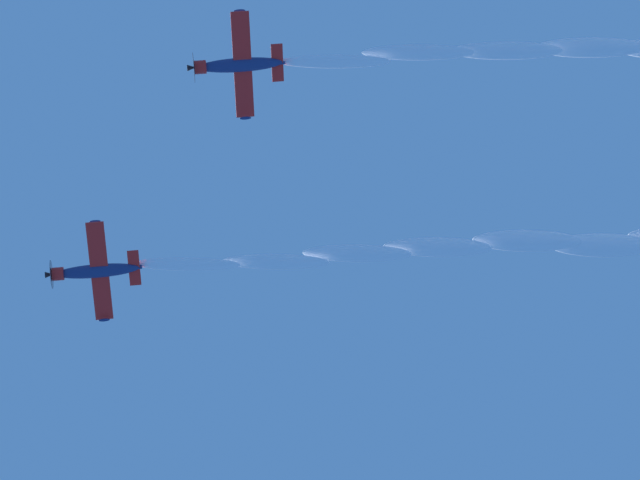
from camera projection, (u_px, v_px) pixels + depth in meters
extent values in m
ellipsoid|color=navy|center=(97.00, 271.00, 89.32)|extent=(5.54, 4.33, 1.78)
cylinder|color=red|center=(58.00, 274.00, 88.98)|extent=(1.30, 1.35, 1.10)
cone|color=black|center=(50.00, 275.00, 88.91)|extent=(0.82, 0.78, 0.56)
cylinder|color=#3F3F47|center=(52.00, 274.00, 88.93)|extent=(1.41, 1.97, 2.17)
cube|color=red|center=(100.00, 271.00, 89.20)|extent=(5.46, 6.97, 0.67)
ellipsoid|color=navy|center=(95.00, 222.00, 88.04)|extent=(0.81, 0.67, 0.34)
ellipsoid|color=navy|center=(104.00, 320.00, 90.36)|extent=(0.81, 0.67, 0.34)
cube|color=red|center=(134.00, 268.00, 89.68)|extent=(2.25, 2.70, 0.33)
cube|color=navy|center=(135.00, 266.00, 90.12)|extent=(0.96, 0.78, 1.14)
ellipsoid|color=#1E232D|center=(93.00, 270.00, 89.64)|extent=(1.53, 1.36, 0.80)
ellipsoid|color=navy|center=(240.00, 65.00, 86.93)|extent=(5.53, 4.33, 1.79)
cylinder|color=red|center=(200.00, 67.00, 86.61)|extent=(1.27, 1.38, 1.13)
cone|color=black|center=(192.00, 68.00, 86.54)|extent=(0.81, 0.79, 0.57)
cylinder|color=#3F3F47|center=(194.00, 68.00, 86.55)|extent=(1.35, 2.03, 2.25)
cube|color=red|center=(243.00, 65.00, 86.81)|extent=(5.44, 6.96, 0.96)
ellipsoid|color=navy|center=(240.00, 11.00, 85.79)|extent=(0.81, 0.67, 0.35)
ellipsoid|color=navy|center=(245.00, 118.00, 87.83)|extent=(0.81, 0.67, 0.35)
cube|color=red|center=(277.00, 63.00, 87.29)|extent=(2.24, 2.70, 0.44)
cube|color=navy|center=(278.00, 62.00, 87.73)|extent=(0.94, 0.80, 1.13)
ellipsoid|color=#1E232D|center=(236.00, 64.00, 87.26)|extent=(1.52, 1.37, 0.81)
ellipsoid|color=white|center=(186.00, 264.00, 89.96)|extent=(7.12, 5.42, 1.76)
ellipsoid|color=white|center=(275.00, 262.00, 90.47)|extent=(7.23, 5.57, 1.92)
ellipsoid|color=white|center=(357.00, 253.00, 90.84)|extent=(7.34, 5.71, 2.08)
ellipsoid|color=white|center=(437.00, 247.00, 91.39)|extent=(7.44, 5.85, 2.24)
ellipsoid|color=white|center=(526.00, 241.00, 92.03)|extent=(7.55, 5.99, 2.41)
ellipsoid|color=white|center=(603.00, 245.00, 92.59)|extent=(7.66, 6.13, 2.57)
ellipsoid|color=white|center=(334.00, 61.00, 87.53)|extent=(7.12, 5.42, 1.76)
ellipsoid|color=white|center=(418.00, 52.00, 88.02)|extent=(7.23, 5.57, 1.92)
ellipsoid|color=white|center=(506.00, 51.00, 88.38)|extent=(7.34, 5.71, 2.08)
ellipsoid|color=white|center=(590.00, 48.00, 89.23)|extent=(7.44, 5.85, 2.24)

